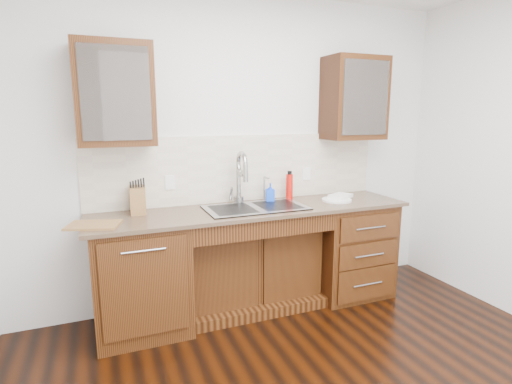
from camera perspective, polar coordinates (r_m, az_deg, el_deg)
name	(u,v)px	position (r m, az deg, el deg)	size (l,w,h in m)	color
wall_back	(240,152)	(3.63, -2.34, 5.79)	(4.00, 0.10, 2.70)	silver
base_cabinet_left	(141,276)	(3.30, -16.09, -11.50)	(0.70, 0.62, 0.88)	#593014
base_cabinet_center	(251,266)	(3.62, -0.77, -10.57)	(1.20, 0.44, 0.70)	#593014
base_cabinet_right	(347,247)	(3.93, 12.87, -7.66)	(0.70, 0.62, 0.88)	#593014
countertop	(255,210)	(3.36, -0.16, -2.52)	(2.70, 0.65, 0.03)	#84705B
backsplash	(242,168)	(3.59, -2.00, 3.40)	(2.70, 0.02, 0.59)	beige
sink	(256,218)	(3.36, -0.06, -3.74)	(0.84, 0.46, 0.19)	#9E9EA5
faucet	(238,181)	(3.49, -2.52, 1.59)	(0.04, 0.04, 0.40)	#999993
filter_tap	(264,188)	(3.60, 1.20, 0.60)	(0.02, 0.02, 0.24)	#999993
upper_cabinet_left	(115,95)	(3.20, -19.54, 12.98)	(0.55, 0.34, 0.75)	#593014
upper_cabinet_right	(354,99)	(3.90, 13.82, 12.83)	(0.55, 0.34, 0.75)	#593014
outlet_left	(170,182)	(3.43, -12.20, 1.35)	(0.08, 0.01, 0.12)	white
outlet_right	(306,174)	(3.86, 7.22, 2.57)	(0.08, 0.01, 0.12)	white
soap_bottle	(270,193)	(3.57, 2.05, -0.08)	(0.08, 0.08, 0.17)	blue
water_bottle	(289,187)	(3.68, 4.80, 0.75)	(0.06, 0.06, 0.23)	#C00D07
plate	(337,200)	(3.70, 11.46, -1.11)	(0.27, 0.27, 0.01)	white
dish_towel	(341,196)	(3.76, 11.99, -0.56)	(0.20, 0.15, 0.03)	white
knife_block	(138,200)	(3.29, -16.55, -1.08)	(0.12, 0.19, 0.21)	brown
cutting_board	(94,225)	(3.04, -22.18, -4.38)	(0.35, 0.24, 0.02)	brown
cup_left_a	(105,102)	(3.19, -20.74, 11.97)	(0.12, 0.12, 0.10)	silver
cup_left_b	(137,103)	(3.21, -16.62, 12.14)	(0.09, 0.09, 0.09)	white
cup_right_a	(350,104)	(3.88, 13.27, 12.19)	(0.14, 0.14, 0.11)	white
cup_right_b	(367,105)	(3.99, 15.62, 11.89)	(0.09, 0.09, 0.09)	white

